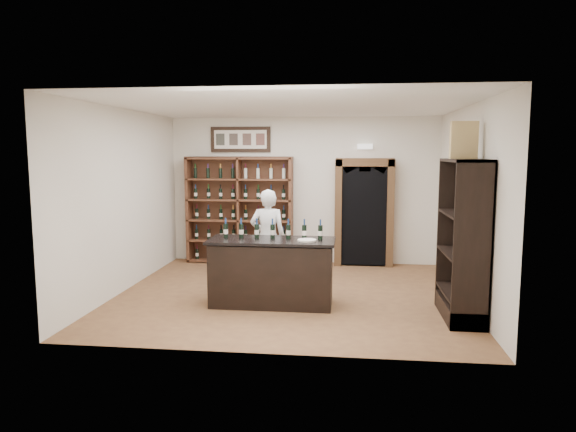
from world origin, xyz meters
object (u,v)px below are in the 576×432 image
object	(u,v)px
shopkeeper	(268,238)
wine_crate	(464,140)
wine_shelf	(240,210)
tasting_counter	(272,272)
side_cabinet	(464,264)
counter_bottle_0	(226,230)

from	to	relation	value
shopkeeper	wine_crate	bearing A→B (deg)	151.92
wine_shelf	tasting_counter	bearing A→B (deg)	-69.44
shopkeeper	wine_crate	world-z (taller)	wine_crate
wine_shelf	side_cabinet	bearing A→B (deg)	-40.21
side_cabinet	wine_shelf	bearing A→B (deg)	139.79
counter_bottle_0	wine_crate	world-z (taller)	wine_crate
shopkeeper	side_cabinet	bearing A→B (deg)	149.90
side_cabinet	counter_bottle_0	bearing A→B (deg)	173.46
wine_crate	tasting_counter	bearing A→B (deg)	178.63
wine_shelf	side_cabinet	size ratio (longest dim) A/B	1.00
wine_shelf	counter_bottle_0	world-z (taller)	wine_shelf
wine_shelf	counter_bottle_0	bearing A→B (deg)	-82.37
side_cabinet	wine_crate	world-z (taller)	wine_crate
tasting_counter	counter_bottle_0	bearing A→B (deg)	172.47
tasting_counter	counter_bottle_0	xyz separation A→B (m)	(-0.72, 0.10, 0.61)
tasting_counter	shopkeeper	distance (m)	1.21
counter_bottle_0	wine_crate	distance (m)	3.67
counter_bottle_0	wine_crate	bearing A→B (deg)	-4.19
wine_shelf	shopkeeper	xyz separation A→B (m)	(0.86, -1.80, -0.27)
wine_shelf	side_cabinet	world-z (taller)	same
tasting_counter	counter_bottle_0	world-z (taller)	counter_bottle_0
counter_bottle_0	side_cabinet	xyz separation A→B (m)	(3.44, -0.40, -0.35)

